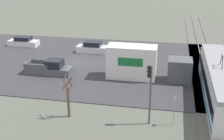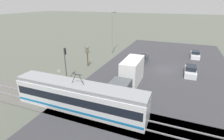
% 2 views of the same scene
% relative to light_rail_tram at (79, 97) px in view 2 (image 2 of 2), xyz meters
% --- Properties ---
extents(ground_plane, '(320.00, 320.00, 0.00)m').
position_rel_light_rail_tram_xyz_m(ground_plane, '(-7.71, -16.45, -1.64)').
color(ground_plane, '#565B51').
extents(road_surface, '(22.56, 47.47, 0.08)m').
position_rel_light_rail_tram_xyz_m(road_surface, '(-7.71, -16.45, -1.60)').
color(road_surface, '#38383D').
rests_on(road_surface, ground).
extents(rail_bed, '(67.31, 4.40, 0.22)m').
position_rel_light_rail_tram_xyz_m(rail_bed, '(-7.71, 0.00, -1.59)').
color(rail_bed, '#5B5954').
rests_on(rail_bed, ground).
extents(light_rail_tram, '(15.49, 2.62, 4.35)m').
position_rel_light_rail_tram_xyz_m(light_rail_tram, '(0.00, 0.00, 0.00)').
color(light_rail_tram, silver).
rests_on(light_rail_tram, ground).
extents(box_truck, '(2.37, 9.32, 3.71)m').
position_rel_light_rail_tram_xyz_m(box_truck, '(-3.59, -7.67, 0.15)').
color(box_truck, '#4C5156').
rests_on(box_truck, ground).
extents(pickup_truck, '(1.91, 5.38, 1.76)m').
position_rel_light_rail_tram_xyz_m(pickup_truck, '(-2.87, -18.45, -0.90)').
color(pickup_truck, '#4C5156').
rests_on(pickup_truck, ground).
extents(sedan_car_0, '(1.76, 4.49, 1.46)m').
position_rel_light_rail_tram_xyz_m(sedan_car_0, '(-12.99, -26.68, -0.96)').
color(sedan_car_0, silver).
rests_on(sedan_car_0, ground).
extents(sedan_car_1, '(1.81, 4.48, 1.58)m').
position_rel_light_rail_tram_xyz_m(sedan_car_1, '(-11.86, -15.59, -0.91)').
color(sedan_car_1, silver).
rests_on(sedan_car_1, ground).
extents(traffic_light_pole, '(0.28, 0.47, 5.14)m').
position_rel_light_rail_tram_xyz_m(traffic_light_pole, '(6.12, -6.20, 1.70)').
color(traffic_light_pole, '#47474C').
rests_on(traffic_light_pole, ground).
extents(street_tree, '(0.93, 0.77, 3.88)m').
position_rel_light_rail_tram_xyz_m(street_tree, '(6.25, -13.05, 0.12)').
color(street_tree, brown).
rests_on(street_tree, ground).
extents(street_lamp_near_crossing, '(0.36, 1.95, 9.47)m').
position_rel_light_rail_tram_xyz_m(street_lamp_near_crossing, '(5.10, -22.83, 3.74)').
color(street_lamp_near_crossing, gray).
rests_on(street_lamp_near_crossing, ground).
extents(no_parking_sign, '(0.32, 0.08, 2.57)m').
position_rel_light_rail_tram_xyz_m(no_parking_sign, '(5.91, -4.16, -0.09)').
color(no_parking_sign, gray).
rests_on(no_parking_sign, ground).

